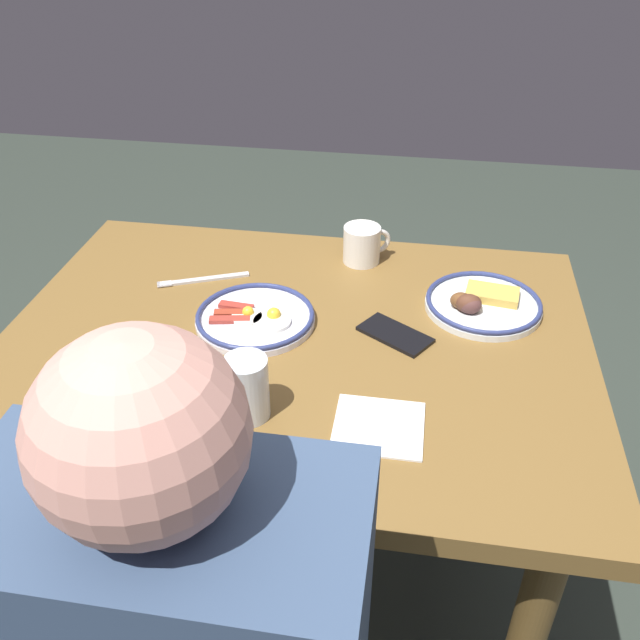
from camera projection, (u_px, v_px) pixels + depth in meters
name	position (u px, v px, depth m)	size (l,w,h in m)	color
ground_plane	(300.00, 571.00, 1.77)	(6.00, 6.00, 0.00)	#2F3830
dining_table	(295.00, 379.00, 1.41)	(1.17, 0.88, 0.75)	brown
plate_near_main	(255.00, 318.00, 1.39)	(0.24, 0.24, 0.04)	white
plate_center_pancakes	(482.00, 303.00, 1.43)	(0.24, 0.24, 0.05)	white
coffee_mug	(363.00, 244.00, 1.58)	(0.11, 0.09, 0.09)	white
drinking_glass	(247.00, 391.00, 1.14)	(0.07, 0.07, 0.12)	silver
cell_phone	(395.00, 334.00, 1.35)	(0.14, 0.07, 0.01)	black
paper_napkin	(379.00, 426.00, 1.14)	(0.15, 0.14, 0.00)	white
fork_near	(188.00, 399.00, 1.19)	(0.19, 0.02, 0.01)	silver
fork_far	(203.00, 279.00, 1.53)	(0.20, 0.10, 0.01)	silver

